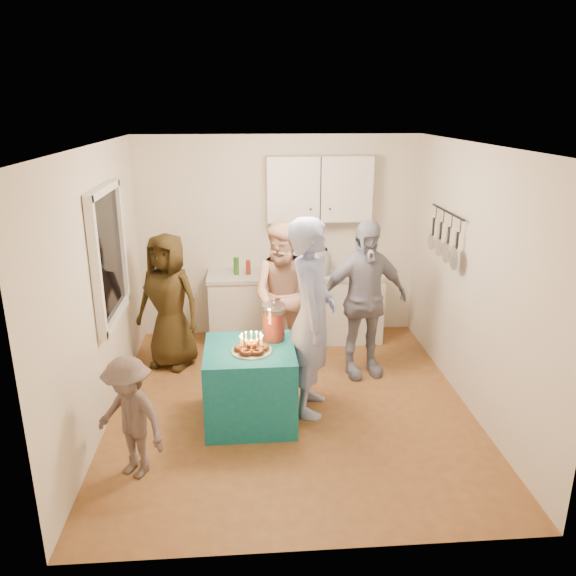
{
  "coord_description": "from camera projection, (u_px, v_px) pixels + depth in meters",
  "views": [
    {
      "loc": [
        -0.41,
        -5.11,
        2.94
      ],
      "look_at": [
        0.0,
        0.35,
        1.15
      ],
      "focal_mm": 35.0,
      "sensor_mm": 36.0,
      "label": 1
    }
  ],
  "objects": [
    {
      "name": "back_wall",
      "position": [
        278.0,
        238.0,
        7.28
      ],
      "size": [
        3.6,
        3.6,
        0.0
      ],
      "primitive_type": "plane",
      "color": "silver",
      "rests_on": "floor"
    },
    {
      "name": "countertop",
      "position": [
        296.0,
        275.0,
        7.14
      ],
      "size": [
        2.24,
        0.62,
        0.05
      ],
      "primitive_type": "cube",
      "color": "beige",
      "rests_on": "counter"
    },
    {
      "name": "right_wall",
      "position": [
        473.0,
        280.0,
        5.51
      ],
      "size": [
        4.0,
        4.0,
        0.0
      ],
      "primitive_type": "plane",
      "color": "silver",
      "rests_on": "floor"
    },
    {
      "name": "woman_back_right",
      "position": [
        363.0,
        300.0,
        6.2
      ],
      "size": [
        1.11,
        0.64,
        1.78
      ],
      "primitive_type": "imported",
      "rotation": [
        0.0,
        0.0,
        0.2
      ],
      "color": "#11163A",
      "rests_on": "floor"
    },
    {
      "name": "microwave",
      "position": [
        308.0,
        262.0,
        7.09
      ],
      "size": [
        0.53,
        0.38,
        0.28
      ],
      "primitive_type": "imported",
      "rotation": [
        0.0,
        0.0,
        -0.07
      ],
      "color": "white",
      "rests_on": "countertop"
    },
    {
      "name": "donut_cake",
      "position": [
        251.0,
        343.0,
        5.18
      ],
      "size": [
        0.38,
        0.38,
        0.18
      ],
      "primitive_type": null,
      "color": "#381C0C",
      "rests_on": "party_table"
    },
    {
      "name": "left_wall",
      "position": [
        99.0,
        289.0,
        5.25
      ],
      "size": [
        4.0,
        4.0,
        0.0
      ],
      "primitive_type": "plane",
      "color": "silver",
      "rests_on": "floor"
    },
    {
      "name": "floor",
      "position": [
        291.0,
        404.0,
        5.79
      ],
      "size": [
        4.0,
        4.0,
        0.0
      ],
      "primitive_type": "plane",
      "color": "brown",
      "rests_on": "ground"
    },
    {
      "name": "window_night",
      "position": [
        107.0,
        255.0,
        5.46
      ],
      "size": [
        0.04,
        1.0,
        1.2
      ],
      "primitive_type": "cube",
      "color": "black",
      "rests_on": "left_wall"
    },
    {
      "name": "counter",
      "position": [
        296.0,
        308.0,
        7.28
      ],
      "size": [
        2.2,
        0.58,
        0.86
      ],
      "primitive_type": "cube",
      "color": "white",
      "rests_on": "floor"
    },
    {
      "name": "upper_cabinet",
      "position": [
        319.0,
        189.0,
        6.97
      ],
      "size": [
        1.3,
        0.3,
        0.8
      ],
      "primitive_type": "cube",
      "color": "white",
      "rests_on": "back_wall"
    },
    {
      "name": "party_table",
      "position": [
        250.0,
        384.0,
        5.4
      ],
      "size": [
        0.86,
        0.86,
        0.76
      ],
      "primitive_type": "cube",
      "rotation": [
        0.0,
        0.0,
        0.01
      ],
      "color": "#126C79",
      "rests_on": "floor"
    },
    {
      "name": "pot_rack",
      "position": [
        444.0,
        235.0,
        6.07
      ],
      "size": [
        0.12,
        1.0,
        0.6
      ],
      "primitive_type": "cube",
      "color": "black",
      "rests_on": "right_wall"
    },
    {
      "name": "punch_jar",
      "position": [
        274.0,
        323.0,
        5.43
      ],
      "size": [
        0.22,
        0.22,
        0.34
      ],
      "primitive_type": "cylinder",
      "color": "red",
      "rests_on": "party_table"
    },
    {
      "name": "woman_back_center",
      "position": [
        287.0,
        298.0,
        6.34
      ],
      "size": [
        0.99,
        0.85,
        1.74
      ],
      "primitive_type": "imported",
      "rotation": [
        0.0,
        0.0,
        -0.26
      ],
      "color": "tan",
      "rests_on": "floor"
    },
    {
      "name": "child_near_left",
      "position": [
        130.0,
        418.0,
        4.54
      ],
      "size": [
        0.79,
        0.71,
        1.06
      ],
      "primitive_type": "imported",
      "rotation": [
        0.0,
        0.0,
        -0.59
      ],
      "color": "#504240",
      "rests_on": "floor"
    },
    {
      "name": "man_birthday",
      "position": [
        312.0,
        318.0,
        5.41
      ],
      "size": [
        0.59,
        0.79,
        1.97
      ],
      "primitive_type": "imported",
      "rotation": [
        0.0,
        0.0,
        1.4
      ],
      "color": "#96A4DB",
      "rests_on": "floor"
    },
    {
      "name": "ceiling",
      "position": [
        291.0,
        145.0,
        4.98
      ],
      "size": [
        4.0,
        4.0,
        0.0
      ],
      "primitive_type": "plane",
      "color": "white",
      "rests_on": "floor"
    },
    {
      "name": "woman_back_left",
      "position": [
        169.0,
        301.0,
        6.44
      ],
      "size": [
        0.92,
        0.78,
        1.59
      ],
      "primitive_type": "imported",
      "rotation": [
        0.0,
        0.0,
        -0.41
      ],
      "color": "#513D17",
      "rests_on": "floor"
    }
  ]
}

